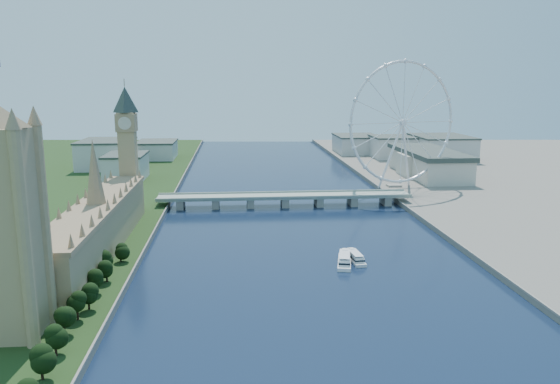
{
  "coord_description": "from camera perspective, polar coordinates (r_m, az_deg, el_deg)",
  "views": [
    {
      "loc": [
        -43.39,
        -164.06,
        105.97
      ],
      "look_at": [
        -11.72,
        210.0,
        30.58
      ],
      "focal_mm": 35.0,
      "sensor_mm": 36.0,
      "label": 1
    }
  ],
  "objects": [
    {
      "name": "london_eye",
      "position": [
        545.59,
        12.69,
        7.04
      ],
      "size": [
        113.6,
        39.12,
        124.3
      ],
      "color": "silver",
      "rests_on": "ground"
    },
    {
      "name": "tree_row",
      "position": [
        251.85,
        -20.95,
        -11.92
      ],
      "size": [
        8.03,
        184.03,
        21.37
      ],
      "color": "black",
      "rests_on": "ground"
    },
    {
      "name": "county_hall",
      "position": [
        641.74,
        15.14,
        1.45
      ],
      "size": [
        54.0,
        144.0,
        35.0
      ],
      "primitive_type": null,
      "color": "beige",
      "rests_on": "ground"
    },
    {
      "name": "victoria_tower",
      "position": [
        242.96,
        -26.88,
        -2.13
      ],
      "size": [
        28.16,
        28.16,
        112.0
      ],
      "color": "tan",
      "rests_on": "ground"
    },
    {
      "name": "city_skyline",
      "position": [
        734.25,
        1.66,
        4.39
      ],
      "size": [
        505.0,
        280.0,
        32.0
      ],
      "color": "beige",
      "rests_on": "ground"
    },
    {
      "name": "tour_boat_near",
      "position": [
        329.26,
        6.75,
        -7.5
      ],
      "size": [
        14.53,
        32.32,
        6.94
      ],
      "primitive_type": null,
      "rotation": [
        0.0,
        0.0,
        -0.22
      ],
      "color": "white",
      "rests_on": "ground"
    },
    {
      "name": "big_ben",
      "position": [
        451.8,
        -15.7,
        5.93
      ],
      "size": [
        20.02,
        20.02,
        110.0
      ],
      "color": "tan",
      "rests_on": "ground"
    },
    {
      "name": "westminster_bridge",
      "position": [
        476.55,
        0.49,
        -0.68
      ],
      "size": [
        220.0,
        22.0,
        9.5
      ],
      "color": "gray",
      "rests_on": "ground"
    },
    {
      "name": "parliament_range",
      "position": [
        355.54,
        -18.48,
        -3.49
      ],
      "size": [
        24.0,
        200.0,
        70.0
      ],
      "color": "tan",
      "rests_on": "ground"
    },
    {
      "name": "tour_boat_far",
      "position": [
        335.35,
        7.85,
        -7.18
      ],
      "size": [
        9.4,
        28.19,
        6.1
      ],
      "primitive_type": null,
      "rotation": [
        0.0,
        0.0,
        0.09
      ],
      "color": "silver",
      "rests_on": "ground"
    }
  ]
}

